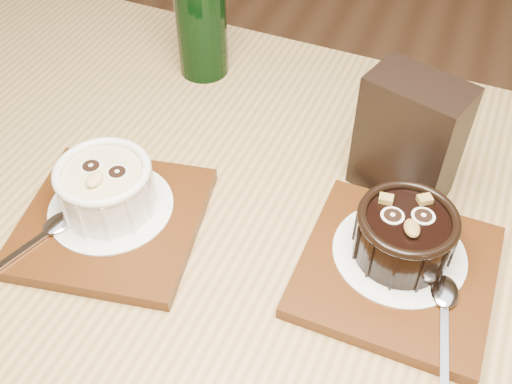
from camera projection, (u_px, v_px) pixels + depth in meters
The scene contains 11 objects.
table at pixel (253, 315), 0.66m from camera, with size 1.24×0.86×0.75m.
tray_left at pixel (112, 221), 0.62m from camera, with size 0.18×0.18×0.01m, color #50270D.
doily_left at pixel (111, 207), 0.63m from camera, with size 0.13×0.13×0.00m, color white.
ramekin_white at pixel (106, 186), 0.60m from camera, with size 0.10×0.10×0.06m.
spoon_left at pixel (30, 243), 0.59m from camera, with size 0.03×0.13×0.01m, color white, non-canonical shape.
tray_right at pixel (396, 271), 0.58m from camera, with size 0.18×0.18×0.01m, color #50270D.
doily_right at pixel (399, 253), 0.58m from camera, with size 0.13×0.13×0.00m, color white.
ramekin_dark at pixel (405, 233), 0.56m from camera, with size 0.10×0.10×0.06m.
spoon_right at pixel (445, 324), 0.53m from camera, with size 0.03×0.13×0.01m, color white, non-canonical shape.
condiment_stand at pixel (409, 138), 0.62m from camera, with size 0.10×0.06×0.14m, color black.
green_bottle at pixel (200, 6), 0.76m from camera, with size 0.07×0.07×0.25m.
Camera 1 is at (0.03, -0.61, 1.23)m, focal length 42.00 mm.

